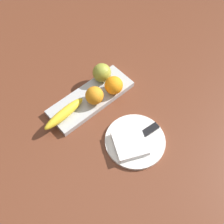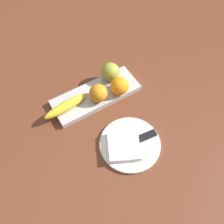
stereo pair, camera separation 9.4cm
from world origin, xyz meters
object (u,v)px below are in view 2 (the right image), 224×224
object	(u,v)px
orange_near_banana	(119,86)
knife	(140,139)
orange_near_apple	(98,93)
dinner_plate	(130,144)
folded_napkin	(124,146)
banana	(66,106)
apple	(110,72)
fruit_tray	(96,95)

from	to	relation	value
orange_near_banana	knife	size ratio (longest dim) A/B	0.38
orange_near_apple	dinner_plate	distance (m)	0.22
orange_near_apple	folded_napkin	bearing A→B (deg)	83.43
banana	folded_napkin	world-z (taller)	banana
orange_near_apple	dinner_plate	world-z (taller)	orange_near_apple
knife	folded_napkin	bearing A→B (deg)	2.51
dinner_plate	orange_near_banana	bearing A→B (deg)	-112.06
apple	orange_near_banana	size ratio (longest dim) A/B	1.04
fruit_tray	folded_napkin	xyz separation A→B (m)	(0.03, 0.24, 0.01)
dinner_plate	fruit_tray	bearing A→B (deg)	-90.00
folded_napkin	banana	bearing A→B (deg)	-67.05
banana	folded_napkin	size ratio (longest dim) A/B	1.60
orange_near_banana	banana	bearing A→B (deg)	-9.12
fruit_tray	folded_napkin	world-z (taller)	folded_napkin
banana	dinner_plate	bearing A→B (deg)	113.16
fruit_tray	orange_near_banana	distance (m)	0.10
orange_near_apple	banana	bearing A→B (deg)	-9.53
apple	banana	distance (m)	0.22
orange_near_apple	apple	bearing A→B (deg)	-145.10
folded_napkin	knife	world-z (taller)	folded_napkin
banana	orange_near_banana	distance (m)	0.21
orange_near_banana	knife	bearing A→B (deg)	78.05
folded_napkin	orange_near_apple	bearing A→B (deg)	-96.57
fruit_tray	apple	xyz separation A→B (m)	(-0.09, -0.04, 0.05)
banana	orange_near_banana	world-z (taller)	orange_near_banana
fruit_tray	knife	world-z (taller)	knife
folded_napkin	knife	xyz separation A→B (m)	(-0.06, 0.00, -0.01)
fruit_tray	folded_napkin	bearing A→B (deg)	83.75
banana	knife	size ratio (longest dim) A/B	0.98
fruit_tray	folded_napkin	size ratio (longest dim) A/B	3.05
folded_napkin	knife	size ratio (longest dim) A/B	0.61
apple	orange_near_banana	world-z (taller)	apple
folded_napkin	dinner_plate	bearing A→B (deg)	180.00
banana	orange_near_banana	size ratio (longest dim) A/B	2.56
orange_near_banana	dinner_plate	xyz separation A→B (m)	(0.08, 0.20, -0.05)
fruit_tray	dinner_plate	distance (m)	0.24
fruit_tray	folded_napkin	distance (m)	0.24
orange_near_apple	knife	size ratio (longest dim) A/B	0.37
folded_napkin	knife	bearing A→B (deg)	175.83
apple	orange_near_apple	world-z (taller)	apple
banana	knife	bearing A→B (deg)	119.36
fruit_tray	dinner_plate	xyz separation A→B (m)	(-0.00, 0.24, -0.01)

